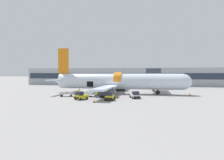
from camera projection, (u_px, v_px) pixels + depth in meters
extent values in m
plane|color=gray|center=(113.00, 95.00, 48.54)|extent=(500.00, 500.00, 0.00)
cube|color=#9EA3AD|center=(132.00, 77.00, 90.51)|extent=(97.09, 12.04, 7.67)
cube|color=#232D3D|center=(130.00, 76.00, 84.55)|extent=(95.15, 0.16, 2.46)
cylinder|color=#4C4C51|center=(153.00, 86.00, 59.13)|extent=(0.60, 0.60, 3.40)
cube|color=silver|center=(153.00, 75.00, 59.02)|extent=(3.00, 13.37, 3.00)
cube|color=#333842|center=(153.00, 75.00, 53.07)|extent=(3.91, 1.60, 3.61)
cylinder|color=silver|center=(118.00, 81.00, 52.40)|extent=(32.64, 4.04, 4.04)
sphere|color=silver|center=(184.00, 82.00, 49.05)|extent=(3.84, 3.84, 3.84)
cone|color=silver|center=(61.00, 81.00, 55.75)|extent=(4.65, 3.72, 3.72)
cylinder|color=orange|center=(118.00, 80.00, 52.35)|extent=(1.96, 4.05, 4.05)
cube|color=orange|center=(63.00, 61.00, 55.41)|extent=(3.03, 0.28, 7.00)
cube|color=silver|center=(56.00, 80.00, 51.36)|extent=(1.24, 8.65, 0.20)
cube|color=silver|center=(70.00, 79.00, 59.82)|extent=(1.24, 8.65, 0.20)
cube|color=silver|center=(106.00, 88.00, 44.57)|extent=(2.95, 15.44, 0.40)
cube|color=silver|center=(119.00, 84.00, 60.85)|extent=(2.95, 15.44, 0.40)
cylinder|color=#333842|center=(107.00, 92.00, 44.38)|extent=(3.64, 2.26, 2.26)
cylinder|color=#333842|center=(120.00, 87.00, 61.02)|extent=(3.64, 2.26, 2.26)
cube|color=black|center=(90.00, 84.00, 51.94)|extent=(1.70, 0.12, 1.40)
cylinder|color=#56565B|center=(158.00, 89.00, 50.39)|extent=(0.22, 0.22, 1.73)
sphere|color=black|center=(158.00, 92.00, 50.42)|extent=(1.11, 1.11, 1.11)
cylinder|color=#56565B|center=(104.00, 89.00, 50.48)|extent=(0.22, 0.22, 1.73)
sphere|color=black|center=(104.00, 92.00, 50.51)|extent=(1.11, 1.11, 1.11)
cylinder|color=#56565B|center=(109.00, 88.00, 55.80)|extent=(0.22, 0.22, 1.73)
sphere|color=black|center=(109.00, 91.00, 55.83)|extent=(1.11, 1.11, 1.11)
cube|color=yellow|center=(81.00, 97.00, 40.90)|extent=(2.58, 2.95, 0.70)
cube|color=#232833|center=(80.00, 93.00, 40.54)|extent=(1.72, 1.63, 0.77)
cube|color=black|center=(76.00, 98.00, 39.91)|extent=(1.31, 0.78, 0.35)
sphere|color=black|center=(76.00, 98.00, 40.75)|extent=(0.56, 0.56, 0.56)
sphere|color=black|center=(80.00, 99.00, 39.78)|extent=(0.56, 0.56, 0.56)
sphere|color=black|center=(82.00, 98.00, 42.04)|extent=(0.56, 0.56, 0.56)
sphere|color=black|center=(87.00, 98.00, 41.07)|extent=(0.56, 0.56, 0.56)
cube|color=yellow|center=(110.00, 97.00, 39.93)|extent=(1.73, 2.77, 0.75)
cube|color=#232833|center=(109.00, 94.00, 39.44)|extent=(1.38, 1.30, 0.81)
cube|color=black|center=(109.00, 99.00, 38.57)|extent=(1.36, 0.24, 0.38)
sphere|color=black|center=(105.00, 99.00, 39.13)|extent=(0.56, 0.56, 0.56)
sphere|color=black|center=(113.00, 100.00, 38.96)|extent=(0.56, 0.56, 0.56)
sphere|color=black|center=(107.00, 98.00, 40.92)|extent=(0.56, 0.56, 0.56)
sphere|color=black|center=(114.00, 98.00, 40.75)|extent=(0.56, 0.56, 0.56)
cube|color=silver|center=(135.00, 96.00, 43.08)|extent=(2.45, 3.38, 0.62)
cube|color=#232833|center=(136.00, 93.00, 42.52)|extent=(1.67, 1.73, 0.70)
cube|color=black|center=(137.00, 97.00, 41.52)|extent=(1.31, 0.57, 0.31)
sphere|color=black|center=(133.00, 98.00, 41.96)|extent=(0.56, 0.56, 0.56)
sphere|color=black|center=(139.00, 98.00, 42.16)|extent=(0.56, 0.56, 0.56)
sphere|color=black|center=(131.00, 96.00, 44.01)|extent=(0.56, 0.56, 0.56)
sphere|color=black|center=(137.00, 96.00, 44.21)|extent=(0.56, 0.56, 0.56)
cube|color=silver|center=(89.00, 94.00, 46.36)|extent=(3.56, 2.77, 0.05)
cube|color=silver|center=(94.00, 93.00, 45.53)|extent=(0.68, 1.70, 0.53)
cube|color=silver|center=(87.00, 93.00, 45.61)|extent=(2.91, 1.12, 0.53)
cube|color=silver|center=(91.00, 93.00, 47.08)|extent=(2.91, 1.12, 0.53)
cube|color=#333338|center=(96.00, 96.00, 45.29)|extent=(0.87, 0.39, 0.06)
sphere|color=black|center=(90.00, 96.00, 45.03)|extent=(0.40, 0.40, 0.40)
sphere|color=black|center=(95.00, 96.00, 46.54)|extent=(0.40, 0.40, 0.40)
sphere|color=black|center=(83.00, 96.00, 46.20)|extent=(0.40, 0.40, 0.40)
sphere|color=black|center=(88.00, 95.00, 47.71)|extent=(0.40, 0.40, 0.40)
cube|color=#4C1E1E|center=(87.00, 93.00, 46.59)|extent=(0.59, 0.47, 0.26)
cube|color=black|center=(93.00, 93.00, 46.08)|extent=(0.56, 0.42, 0.42)
cube|color=black|center=(88.00, 93.00, 46.57)|extent=(0.45, 0.42, 0.37)
cube|color=#B7BABF|center=(66.00, 94.00, 46.42)|extent=(3.36, 2.33, 0.05)
cube|color=#B7BABF|center=(73.00, 93.00, 46.56)|extent=(0.50, 1.42, 0.40)
cube|color=#B7BABF|center=(66.00, 93.00, 45.71)|extent=(2.88, 0.96, 0.40)
cube|color=#B7BABF|center=(67.00, 93.00, 47.12)|extent=(2.88, 0.96, 0.40)
cube|color=#333338|center=(75.00, 95.00, 46.62)|extent=(0.88, 0.35, 0.06)
sphere|color=black|center=(71.00, 96.00, 45.81)|extent=(0.40, 0.40, 0.40)
sphere|color=black|center=(71.00, 95.00, 47.27)|extent=(0.40, 0.40, 0.40)
sphere|color=black|center=(61.00, 96.00, 45.60)|extent=(0.40, 0.40, 0.40)
sphere|color=black|center=(62.00, 95.00, 47.06)|extent=(0.40, 0.40, 0.40)
cube|color=#14472D|center=(64.00, 93.00, 46.05)|extent=(0.43, 0.28, 0.37)
cube|color=#4C1E1E|center=(67.00, 93.00, 46.36)|extent=(0.41, 0.31, 0.48)
cube|color=#4C1E1E|center=(68.00, 93.00, 46.31)|extent=(0.45, 0.42, 0.33)
cylinder|color=black|center=(97.00, 96.00, 43.85)|extent=(0.43, 0.43, 0.83)
cylinder|color=#CCE523|center=(97.00, 93.00, 43.83)|extent=(0.55, 0.55, 0.65)
sphere|color=beige|center=(97.00, 91.00, 43.81)|extent=(0.23, 0.23, 0.23)
cylinder|color=#CCE523|center=(98.00, 93.00, 43.97)|extent=(0.17, 0.17, 0.60)
cylinder|color=#CCE523|center=(96.00, 93.00, 43.69)|extent=(0.17, 0.17, 0.60)
cylinder|color=#1E2338|center=(79.00, 94.00, 48.71)|extent=(0.42, 0.42, 0.83)
cylinder|color=#CCE523|center=(79.00, 91.00, 48.69)|extent=(0.54, 0.54, 0.65)
sphere|color=brown|center=(79.00, 89.00, 48.67)|extent=(0.23, 0.23, 0.23)
cylinder|color=#CCE523|center=(79.00, 91.00, 48.48)|extent=(0.17, 0.17, 0.60)
cylinder|color=#CCE523|center=(79.00, 91.00, 48.90)|extent=(0.17, 0.17, 0.60)
cylinder|color=#1E2338|center=(76.00, 95.00, 45.27)|extent=(0.36, 0.36, 0.75)
cylinder|color=#B7E019|center=(76.00, 92.00, 45.24)|extent=(0.46, 0.46, 0.59)
sphere|color=beige|center=(76.00, 91.00, 45.23)|extent=(0.21, 0.21, 0.21)
cylinder|color=#B7E019|center=(77.00, 93.00, 45.28)|extent=(0.15, 0.15, 0.55)
cylinder|color=#B7E019|center=(75.00, 93.00, 45.21)|extent=(0.15, 0.15, 0.55)
cylinder|color=#2D2D33|center=(79.00, 94.00, 47.44)|extent=(0.41, 0.41, 0.82)
cylinder|color=#CCE523|center=(79.00, 91.00, 47.41)|extent=(0.53, 0.53, 0.65)
sphere|color=beige|center=(79.00, 89.00, 47.40)|extent=(0.23, 0.23, 0.23)
cylinder|color=#CCE523|center=(79.00, 92.00, 47.26)|extent=(0.17, 0.17, 0.59)
cylinder|color=#CCE523|center=(78.00, 91.00, 47.57)|extent=(0.17, 0.17, 0.59)
cube|color=#2D2D33|center=(77.00, 96.00, 44.45)|extent=(0.40, 0.25, 0.62)
cube|color=black|center=(77.00, 94.00, 44.44)|extent=(0.25, 0.05, 0.12)
cube|color=black|center=(190.00, 96.00, 48.31)|extent=(0.53, 0.53, 0.03)
cone|color=orange|center=(190.00, 94.00, 48.30)|extent=(0.39, 0.39, 0.66)
cylinder|color=white|center=(190.00, 94.00, 48.30)|extent=(0.23, 0.23, 0.08)
cube|color=black|center=(94.00, 102.00, 37.00)|extent=(0.45, 0.45, 0.03)
cone|color=orange|center=(94.00, 101.00, 36.99)|extent=(0.34, 0.34, 0.62)
cylinder|color=white|center=(94.00, 101.00, 36.99)|extent=(0.19, 0.19, 0.07)
cube|color=black|center=(117.00, 98.00, 43.70)|extent=(0.47, 0.47, 0.03)
cone|color=orange|center=(117.00, 97.00, 43.69)|extent=(0.35, 0.35, 0.60)
cylinder|color=white|center=(117.00, 96.00, 43.69)|extent=(0.20, 0.20, 0.07)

